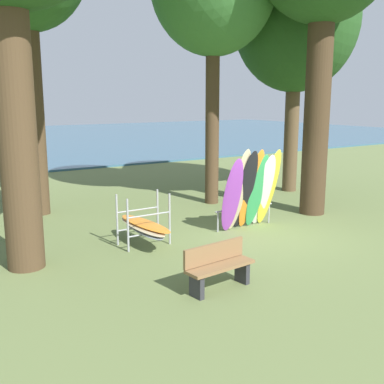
{
  "coord_description": "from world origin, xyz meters",
  "views": [
    {
      "loc": [
        -7.72,
        -8.8,
        3.49
      ],
      "look_at": [
        -1.33,
        1.15,
        1.1
      ],
      "focal_mm": 43.78,
      "sensor_mm": 36.0,
      "label": 1
    }
  ],
  "objects_px": {
    "leaning_board_pile": "(251,191)",
    "park_bench": "(218,265)",
    "tree_deep_back": "(296,20)",
    "board_storage_rack": "(143,226)"
  },
  "relations": [
    {
      "from": "tree_deep_back",
      "to": "park_bench",
      "type": "relative_size",
      "value": 6.16
    },
    {
      "from": "park_bench",
      "to": "leaning_board_pile",
      "type": "bearing_deg",
      "value": 42.02
    },
    {
      "from": "leaning_board_pile",
      "to": "park_bench",
      "type": "distance_m",
      "value": 4.16
    },
    {
      "from": "tree_deep_back",
      "to": "leaning_board_pile",
      "type": "distance_m",
      "value": 7.75
    },
    {
      "from": "board_storage_rack",
      "to": "tree_deep_back",
      "type": "bearing_deg",
      "value": 21.26
    },
    {
      "from": "leaning_board_pile",
      "to": "park_bench",
      "type": "bearing_deg",
      "value": -137.98
    },
    {
      "from": "board_storage_rack",
      "to": "park_bench",
      "type": "bearing_deg",
      "value": -90.84
    },
    {
      "from": "board_storage_rack",
      "to": "park_bench",
      "type": "relative_size",
      "value": 1.49
    },
    {
      "from": "tree_deep_back",
      "to": "board_storage_rack",
      "type": "bearing_deg",
      "value": -158.74
    },
    {
      "from": "tree_deep_back",
      "to": "leaning_board_pile",
      "type": "height_order",
      "value": "tree_deep_back"
    }
  ]
}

